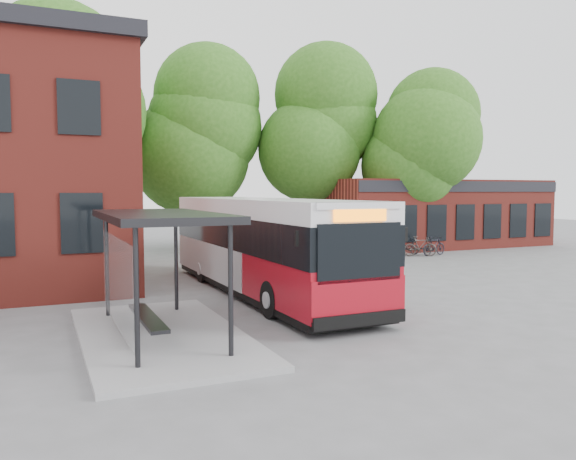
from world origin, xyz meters
name	(u,v)px	position (x,y,z in m)	size (l,w,h in m)	color
ground	(317,312)	(0.00, 0.00, 0.00)	(100.00, 100.00, 0.00)	#5D5D5F
shop_row	(431,213)	(15.00, 14.00, 2.00)	(14.00, 6.20, 4.00)	maroon
bus_shelter	(160,275)	(-4.50, -1.00, 1.45)	(3.60, 7.00, 2.90)	black
bike_rail	(390,253)	(9.28, 10.00, 0.19)	(5.20, 0.10, 0.38)	black
tree_0	(58,147)	(-6.00, 16.00, 5.50)	(7.92, 7.92, 11.00)	#2A5A18
tree_1	(193,158)	(1.00, 17.00, 5.20)	(7.92, 7.92, 10.40)	#2A5A18
tree_2	(314,154)	(8.00, 16.00, 5.50)	(7.92, 7.92, 11.00)	#2A5A18
tree_3	(426,168)	(13.00, 12.00, 4.64)	(7.04, 7.04, 9.28)	#2A5A18
city_bus	(262,246)	(-0.34, 3.27, 1.55)	(2.60, 12.20, 3.10)	maroon
bicycle_0	(345,251)	(6.84, 10.33, 0.41)	(0.54, 1.55, 0.81)	#3C3735
bicycle_1	(354,247)	(7.51, 10.59, 0.54)	(0.50, 1.79, 1.07)	black
bicycle_2	(384,250)	(8.72, 9.68, 0.41)	(0.55, 1.56, 0.82)	#051C45
bicycle_3	(382,248)	(8.42, 9.41, 0.53)	(0.50, 1.78, 1.07)	black
bicycle_4	(383,246)	(9.36, 10.72, 0.48)	(0.64, 1.82, 0.96)	#570711
bicycle_5	(420,246)	(10.88, 9.63, 0.51)	(0.48, 1.70, 1.02)	#35302D
bicycle_6	(406,247)	(10.65, 10.54, 0.40)	(0.53, 1.51, 0.80)	black
bicycle_7	(434,246)	(11.75, 9.62, 0.50)	(0.47, 1.66, 1.00)	black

